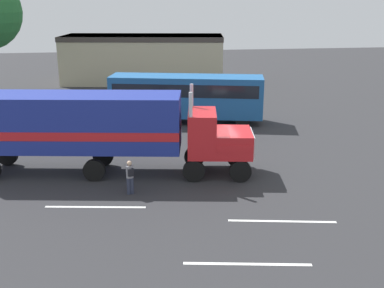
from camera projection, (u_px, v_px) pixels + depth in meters
ground_plane at (211, 172)px, 24.09m from camera, size 120.00×120.00×0.00m
lane_stripe_near at (95, 207)px, 19.98m from camera, size 4.37×0.86×0.01m
lane_stripe_mid at (282, 221)px, 18.69m from camera, size 4.36×0.95×0.01m
lane_stripe_far at (247, 264)px, 15.67m from camera, size 4.36×0.90×0.01m
semi_truck at (99, 126)px, 23.21m from camera, size 14.38×4.85×4.50m
person_bystander at (130, 176)px, 21.08m from camera, size 0.36×0.47×1.63m
parked_bus at (186, 94)px, 33.33m from camera, size 11.29×5.09×3.40m
building_backdrop at (143, 57)px, 49.34m from camera, size 17.71×8.78×5.04m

